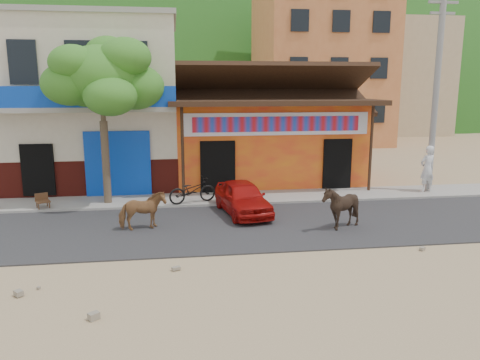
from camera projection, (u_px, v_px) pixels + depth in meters
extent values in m
plane|color=#9E825B|center=(258.00, 254.00, 12.34)|extent=(120.00, 120.00, 0.00)
cube|color=#28282B|center=(244.00, 226.00, 14.76)|extent=(60.00, 5.00, 0.04)
cube|color=gray|center=(231.00, 198.00, 18.15)|extent=(60.00, 2.00, 0.12)
cube|color=orange|center=(262.00, 141.00, 21.96)|extent=(8.00, 6.00, 3.60)
cube|color=beige|center=(96.00, 105.00, 20.60)|extent=(7.00, 6.00, 7.00)
cube|color=#CC723F|center=(319.00, 63.00, 35.66)|extent=(9.00, 9.00, 12.00)
cube|color=tan|center=(394.00, 78.00, 42.91)|extent=(8.00, 8.00, 10.00)
ellipsoid|color=#194C14|center=(184.00, 38.00, 77.87)|extent=(100.00, 40.00, 24.00)
cylinder|color=gray|center=(436.00, 92.00, 18.46)|extent=(0.24, 0.24, 8.00)
imported|color=#99683D|center=(142.00, 211.00, 14.22)|extent=(1.51, 0.96, 1.18)
imported|color=black|center=(341.00, 207.00, 14.28)|extent=(1.48, 1.38, 1.38)
imported|color=#AA0F0C|center=(243.00, 197.00, 16.00)|extent=(1.87, 3.52, 1.14)
imported|color=black|center=(192.00, 190.00, 17.16)|extent=(1.90, 1.17, 0.94)
imported|color=white|center=(427.00, 169.00, 18.89)|extent=(0.78, 0.60, 1.88)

